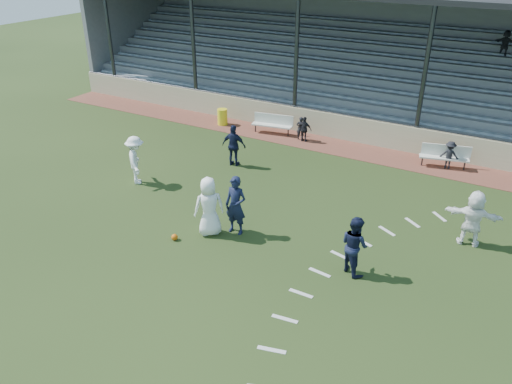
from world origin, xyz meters
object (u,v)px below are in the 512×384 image
at_px(football, 175,237).
at_px(bench_right, 445,154).
at_px(bench_left, 273,122).
at_px(player_white_lead, 209,207).
at_px(trash_bin, 222,117).
at_px(player_navy_lead, 236,205).

bearing_deg(football, bench_right, 57.94).
xyz_separation_m(bench_left, bench_right, (8.18, 0.04, 0.00)).
distance_m(football, player_white_lead, 1.50).
bearing_deg(trash_bin, player_white_lead, -59.20).
relative_size(player_white_lead, player_navy_lead, 1.00).
height_order(trash_bin, football, trash_bin).
distance_m(player_white_lead, player_navy_lead, 0.86).
xyz_separation_m(bench_left, football, (1.79, -10.16, -0.48)).
bearing_deg(bench_right, player_white_lead, -135.69).
relative_size(bench_right, football, 9.71).
relative_size(bench_right, player_navy_lead, 1.01).
distance_m(bench_left, football, 10.33).
bearing_deg(trash_bin, bench_right, 1.10).
relative_size(bench_left, trash_bin, 2.49).
bearing_deg(bench_left, bench_right, -9.47).
bearing_deg(bench_left, football, -89.80).
distance_m(bench_right, player_white_lead, 10.87).
bearing_deg(trash_bin, bench_left, 3.37).
bearing_deg(bench_right, bench_left, 165.79).
bearing_deg(bench_left, trash_bin, 173.60).
relative_size(bench_right, player_white_lead, 1.01).
distance_m(bench_left, trash_bin, 2.86).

